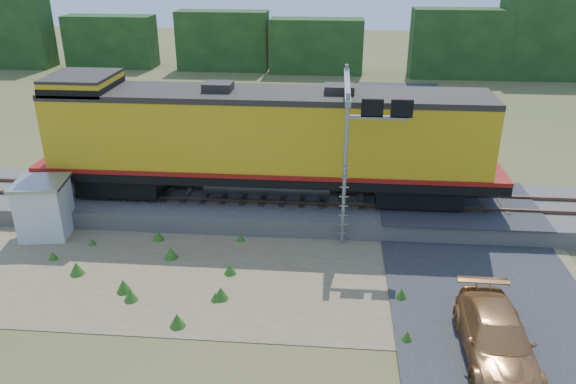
# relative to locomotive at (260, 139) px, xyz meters

# --- Properties ---
(ground) EXTENTS (140.00, 140.00, 0.00)m
(ground) POSITION_rel_locomotive_xyz_m (1.92, -6.00, -3.62)
(ground) COLOR #475123
(ground) RESTS_ON ground
(ballast) EXTENTS (70.00, 5.00, 0.80)m
(ballast) POSITION_rel_locomotive_xyz_m (1.92, -0.00, -3.22)
(ballast) COLOR slate
(ballast) RESTS_ON ground
(rails) EXTENTS (70.00, 1.54, 0.16)m
(rails) POSITION_rel_locomotive_xyz_m (1.92, -0.00, -2.74)
(rails) COLOR brown
(rails) RESTS_ON ballast
(dirt_shoulder) EXTENTS (26.00, 8.00, 0.03)m
(dirt_shoulder) POSITION_rel_locomotive_xyz_m (-0.08, -5.50, -3.60)
(dirt_shoulder) COLOR #8C7754
(dirt_shoulder) RESTS_ON ground
(road) EXTENTS (7.00, 66.00, 0.86)m
(road) POSITION_rel_locomotive_xyz_m (8.92, -5.26, -3.53)
(road) COLOR #38383A
(road) RESTS_ON ground
(tree_line_north) EXTENTS (130.00, 3.00, 6.50)m
(tree_line_north) POSITION_rel_locomotive_xyz_m (1.92, 32.00, -0.55)
(tree_line_north) COLOR #163413
(tree_line_north) RESTS_ON ground
(weed_clumps) EXTENTS (15.00, 6.20, 0.56)m
(weed_clumps) POSITION_rel_locomotive_xyz_m (-1.58, -5.90, -3.62)
(weed_clumps) COLOR #30621C
(weed_clumps) RESTS_ON ground
(locomotive) EXTENTS (20.89, 3.19, 5.39)m
(locomotive) POSITION_rel_locomotive_xyz_m (0.00, 0.00, 0.00)
(locomotive) COLOR black
(locomotive) RESTS_ON rails
(shed) EXTENTS (2.39, 2.39, 2.49)m
(shed) POSITION_rel_locomotive_xyz_m (-8.91, -3.00, -2.36)
(shed) COLOR silver
(shed) RESTS_ON ground
(signal_gantry) EXTENTS (2.56, 6.20, 6.45)m
(signal_gantry) POSITION_rel_locomotive_xyz_m (4.08, -0.64, 1.26)
(signal_gantry) COLOR gray
(signal_gantry) RESTS_ON ground
(car) EXTENTS (2.06, 4.87, 1.40)m
(car) POSITION_rel_locomotive_xyz_m (8.34, -9.51, -2.92)
(car) COLOR #B37842
(car) RESTS_ON ground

